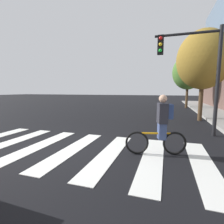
# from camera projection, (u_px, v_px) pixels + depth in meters

# --- Properties ---
(ground_plane) EXTENTS (120.00, 120.00, 0.00)m
(ground_plane) POSITION_uv_depth(u_px,v_px,m) (59.00, 148.00, 5.40)
(ground_plane) COLOR black
(crosswalk_stripes) EXTENTS (7.78, 3.51, 0.01)m
(crosswalk_stripes) POSITION_uv_depth(u_px,v_px,m) (72.00, 149.00, 5.26)
(crosswalk_stripes) COLOR silver
(crosswalk_stripes) RESTS_ON ground
(cyclist) EXTENTS (1.67, 0.49, 1.69)m
(cyclist) POSITION_uv_depth(u_px,v_px,m) (161.00, 125.00, 4.74)
(cyclist) COLOR black
(cyclist) RESTS_ON ground
(traffic_light_near) EXTENTS (2.47, 0.28, 4.20)m
(traffic_light_near) POSITION_uv_depth(u_px,v_px,m) (195.00, 63.00, 6.69)
(traffic_light_near) COLOR black
(traffic_light_near) RESTS_ON ground
(street_tree_near) EXTENTS (2.96, 2.96, 5.26)m
(street_tree_near) POSITION_uv_depth(u_px,v_px,m) (203.00, 60.00, 9.85)
(street_tree_near) COLOR #4C3823
(street_tree_near) RESTS_ON ground
(street_tree_mid) EXTENTS (2.99, 2.99, 5.32)m
(street_tree_mid) POSITION_uv_depth(u_px,v_px,m) (188.00, 72.00, 17.03)
(street_tree_mid) COLOR #4C3823
(street_tree_mid) RESTS_ON ground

